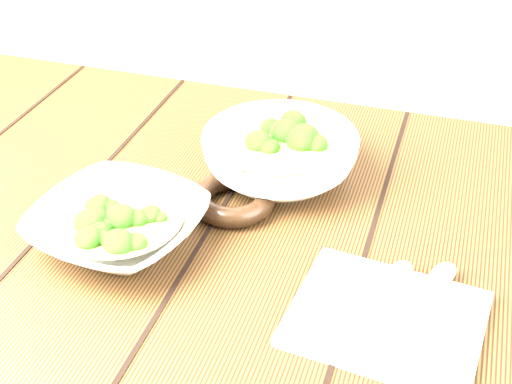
% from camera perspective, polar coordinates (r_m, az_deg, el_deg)
% --- Properties ---
extents(table, '(1.20, 0.80, 0.75)m').
position_cam_1_polar(table, '(0.99, -2.42, -8.78)').
color(table, '#3B2711').
rests_on(table, ground).
extents(soup_bowl_front, '(0.24, 0.24, 0.06)m').
position_cam_1_polar(soup_bowl_front, '(0.89, -10.97, -2.55)').
color(soup_bowl_front, silver).
rests_on(soup_bowl_front, table).
extents(soup_bowl_back, '(0.28, 0.28, 0.08)m').
position_cam_1_polar(soup_bowl_back, '(0.99, 1.92, 3.00)').
color(soup_bowl_back, silver).
rests_on(soup_bowl_back, table).
extents(trivet, '(0.14, 0.14, 0.03)m').
position_cam_1_polar(trivet, '(0.95, -1.88, -0.51)').
color(trivet, black).
rests_on(trivet, table).
extents(napkin, '(0.22, 0.19, 0.01)m').
position_cam_1_polar(napkin, '(0.80, 10.38, -9.92)').
color(napkin, '#BEB29E').
rests_on(napkin, table).
extents(spoon_left, '(0.05, 0.17, 0.01)m').
position_cam_1_polar(spoon_left, '(0.82, 10.56, -7.62)').
color(spoon_left, '#B1AD9C').
rests_on(spoon_left, napkin).
extents(spoon_right, '(0.07, 0.16, 0.01)m').
position_cam_1_polar(spoon_right, '(0.83, 13.75, -7.55)').
color(spoon_right, '#B1AD9C').
rests_on(spoon_right, napkin).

